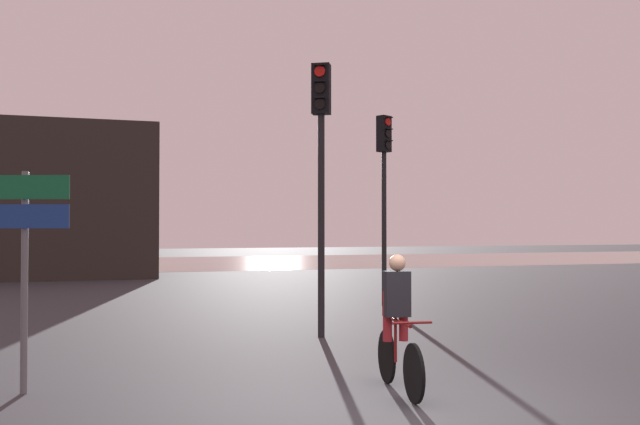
{
  "coord_description": "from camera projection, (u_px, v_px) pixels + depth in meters",
  "views": [
    {
      "loc": [
        -3.26,
        -6.72,
        1.94
      ],
      "look_at": [
        0.5,
        5.0,
        2.2
      ],
      "focal_mm": 40.0,
      "sensor_mm": 36.0,
      "label": 1
    }
  ],
  "objects": [
    {
      "name": "cyclist",
      "position": [
        398.0,
        322.0,
        8.44
      ],
      "size": [
        0.46,
        1.7,
        1.62
      ],
      "rotation": [
        0.0,
        0.0,
        3.03
      ],
      "color": "black",
      "rests_on": "ground"
    },
    {
      "name": "direction_sign_post",
      "position": [
        24.0,
        240.0,
        8.3
      ],
      "size": [
        1.04,
        0.41,
        2.6
      ],
      "rotation": [
        0.0,
        0.0,
        2.79
      ],
      "color": "slate",
      "rests_on": "ground"
    },
    {
      "name": "ground_plane",
      "position": [
        422.0,
        415.0,
        7.35
      ],
      "size": [
        120.0,
        120.0,
        0.0
      ],
      "primitive_type": "plane",
      "color": "#333338"
    },
    {
      "name": "traffic_light_center",
      "position": [
        321.0,
        148.0,
        12.65
      ],
      "size": [
        0.4,
        0.42,
        4.86
      ],
      "rotation": [
        0.0,
        0.0,
        2.64
      ],
      "color": "black",
      "rests_on": "ground"
    },
    {
      "name": "water_strip",
      "position": [
        155.0,
        263.0,
        38.47
      ],
      "size": [
        80.0,
        16.0,
        0.01
      ],
      "primitive_type": "cube",
      "color": "#9E937F",
      "rests_on": "ground"
    },
    {
      "name": "traffic_light_far_right",
      "position": [
        384.0,
        174.0,
        17.66
      ],
      "size": [
        0.39,
        0.41,
        4.72
      ],
      "rotation": [
        0.0,
        0.0,
        3.61
      ],
      "color": "black",
      "rests_on": "ground"
    }
  ]
}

